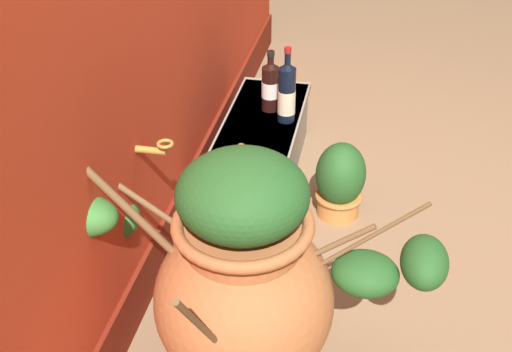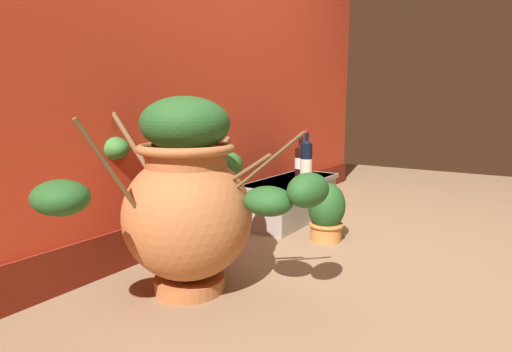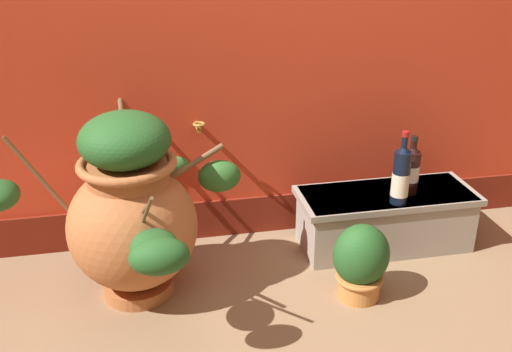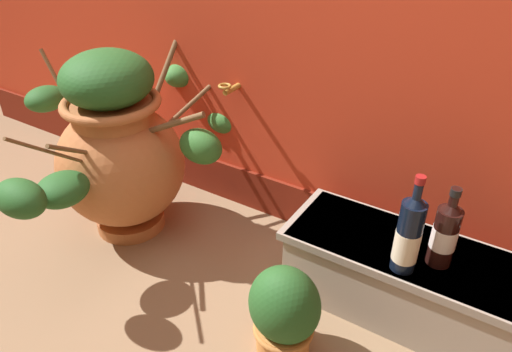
% 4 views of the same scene
% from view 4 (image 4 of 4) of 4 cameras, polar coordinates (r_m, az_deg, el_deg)
% --- Properties ---
extents(terracotta_urn, '(1.06, 1.15, 0.81)m').
position_cam_4_polar(terracotta_urn, '(2.07, -15.85, 3.16)').
color(terracotta_urn, '#B26638').
rests_on(terracotta_urn, ground_plane).
extents(stone_ledge, '(0.85, 0.34, 0.28)m').
position_cam_4_polar(stone_ledge, '(1.80, 17.16, -11.34)').
color(stone_ledge, '#9E9384').
rests_on(stone_ledge, ground_plane).
extents(wine_bottle_left, '(0.08, 0.08, 0.29)m').
position_cam_4_polar(wine_bottle_left, '(1.62, 21.68, -6.21)').
color(wine_bottle_left, black).
rests_on(wine_bottle_left, stone_ledge).
extents(wine_bottle_middle, '(0.08, 0.08, 0.35)m').
position_cam_4_polar(wine_bottle_middle, '(1.55, 17.78, -6.62)').
color(wine_bottle_middle, black).
rests_on(wine_bottle_middle, stone_ledge).
extents(potted_shrub, '(0.24, 0.21, 0.34)m').
position_cam_4_polar(potted_shrub, '(1.59, 3.38, -15.91)').
color(potted_shrub, '#CC7F3D').
rests_on(potted_shrub, ground_plane).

